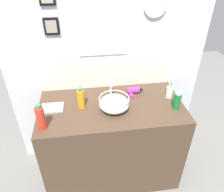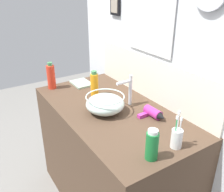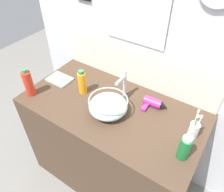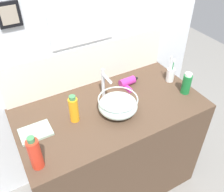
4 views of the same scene
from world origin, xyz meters
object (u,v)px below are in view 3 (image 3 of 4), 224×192
hair_drier (154,103)px  spray_bottle (82,83)px  faucet (124,83)px  glass_bowl_sink (108,106)px  hand_towel (60,79)px  toothbrush_cup (194,130)px  shampoo_bottle (28,83)px  soap_dispenser (185,148)px

hair_drier → spray_bottle: 0.54m
faucet → glass_bowl_sink: bearing=-90.0°
faucet → spray_bottle: bearing=-156.8°
hair_drier → hand_towel: (-0.77, -0.14, -0.02)m
faucet → spray_bottle: (-0.28, -0.12, -0.04)m
faucet → toothbrush_cup: (0.54, -0.07, -0.07)m
hair_drier → spray_bottle: bearing=-163.1°
hair_drier → shampoo_bottle: (-0.82, -0.39, 0.07)m
shampoo_bottle → hand_towel: 0.26m
toothbrush_cup → spray_bottle: 0.82m
hand_towel → hair_drier: bearing=10.7°
shampoo_bottle → faucet: bearing=30.8°
glass_bowl_sink → shampoo_bottle: (-0.59, -0.16, 0.04)m
toothbrush_cup → soap_dispenser: bearing=-89.9°
toothbrush_cup → hand_towel: (-1.07, -0.03, -0.05)m
glass_bowl_sink → hair_drier: (0.23, 0.23, -0.03)m
faucet → hand_towel: size_ratio=1.18×
soap_dispenser → spray_bottle: bearing=171.1°
faucet → hair_drier: bearing=8.8°
hair_drier → spray_bottle: (-0.51, -0.16, 0.06)m
glass_bowl_sink → toothbrush_cup: size_ratio=1.23×
spray_bottle → faucet: bearing=23.2°
soap_dispenser → shampoo_bottle: shampoo_bottle is taller
hair_drier → soap_dispenser: size_ratio=1.00×
spray_bottle → hand_towel: spray_bottle is taller
faucet → soap_dispenser: bearing=-24.7°
hair_drier → toothbrush_cup: bearing=-19.7°
spray_bottle → shampoo_bottle: (-0.31, -0.23, 0.01)m
hair_drier → soap_dispenser: bearing=-42.7°
shampoo_bottle → toothbrush_cup: bearing=13.8°
shampoo_bottle → hair_drier: bearing=25.2°
faucet → soap_dispenser: 0.60m
soap_dispenser → shampoo_bottle: size_ratio=0.76×
shampoo_bottle → hand_towel: (0.05, 0.24, -0.09)m
spray_bottle → shampoo_bottle: 0.38m
toothbrush_cup → shampoo_bottle: bearing=-166.2°
hair_drier → shampoo_bottle: shampoo_bottle is taller
hand_towel → faucet: bearing=11.5°
glass_bowl_sink → faucet: size_ratio=1.16×
soap_dispenser → shampoo_bottle: bearing=-174.8°
toothbrush_cup → soap_dispenser: 0.18m
hair_drier → hand_towel: bearing=-169.3°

